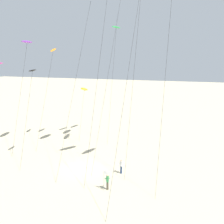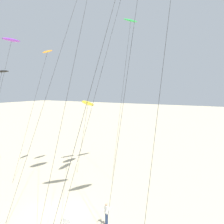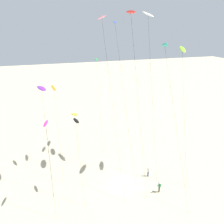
{
  "view_description": "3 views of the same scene",
  "coord_description": "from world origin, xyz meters",
  "px_view_note": "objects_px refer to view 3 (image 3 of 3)",
  "views": [
    {
      "loc": [
        12.94,
        -25.76,
        13.04
      ],
      "look_at": [
        1.6,
        5.94,
        5.99
      ],
      "focal_mm": 40.73,
      "sensor_mm": 36.0,
      "label": 1
    },
    {
      "loc": [
        16.11,
        -17.25,
        10.41
      ],
      "look_at": [
        1.48,
        6.41,
        7.85
      ],
      "focal_mm": 47.06,
      "sensor_mm": 36.0,
      "label": 2
    },
    {
      "loc": [
        -11.0,
        -27.85,
        23.67
      ],
      "look_at": [
        -0.71,
        3.39,
        11.15
      ],
      "focal_mm": 36.26,
      "sensor_mm": 36.0,
      "label": 3
    }
  ],
  "objects_px": {
    "kite_yellow": "(74,114)",
    "kite_pink": "(102,21)",
    "kite_purple": "(42,89)",
    "kite_blue": "(115,27)",
    "kite_orange": "(54,90)",
    "kite_white": "(148,16)",
    "marker_flag": "(159,185)",
    "kite_flyer_nearest": "(148,172)",
    "kite_red": "(131,13)",
    "kite_black": "(76,122)",
    "kite_teal": "(165,47)",
    "kite_flyer_middle": "(159,187)",
    "kite_green": "(96,61)",
    "kite_magenta": "(46,126)",
    "kite_lime": "(183,51)"
  },
  "relations": [
    {
      "from": "kite_purple",
      "to": "kite_magenta",
      "type": "bearing_deg",
      "value": -90.17
    },
    {
      "from": "kite_flyer_nearest",
      "to": "kite_white",
      "type": "bearing_deg",
      "value": 78.8
    },
    {
      "from": "kite_magenta",
      "to": "kite_red",
      "type": "bearing_deg",
      "value": 22.16
    },
    {
      "from": "kite_yellow",
      "to": "kite_flyer_nearest",
      "type": "bearing_deg",
      "value": -48.56
    },
    {
      "from": "kite_green",
      "to": "kite_red",
      "type": "xyz_separation_m",
      "value": [
        2.81,
        -9.39,
        7.67
      ]
    },
    {
      "from": "kite_lime",
      "to": "marker_flag",
      "type": "xyz_separation_m",
      "value": [
        -5.17,
        -5.16,
        -18.84
      ]
    },
    {
      "from": "kite_orange",
      "to": "marker_flag",
      "type": "relative_size",
      "value": 7.02
    },
    {
      "from": "kite_green",
      "to": "marker_flag",
      "type": "distance_m",
      "value": 24.23
    },
    {
      "from": "kite_yellow",
      "to": "kite_teal",
      "type": "bearing_deg",
      "value": -41.85
    },
    {
      "from": "kite_flyer_middle",
      "to": "kite_blue",
      "type": "bearing_deg",
      "value": 100.99
    },
    {
      "from": "kite_white",
      "to": "kite_green",
      "type": "xyz_separation_m",
      "value": [
        -6.14,
        8.11,
        -7.36
      ]
    },
    {
      "from": "kite_yellow",
      "to": "kite_black",
      "type": "relative_size",
      "value": 0.74
    },
    {
      "from": "kite_lime",
      "to": "kite_blue",
      "type": "bearing_deg",
      "value": 132.44
    },
    {
      "from": "kite_yellow",
      "to": "kite_pink",
      "type": "bearing_deg",
      "value": -45.83
    },
    {
      "from": "kite_white",
      "to": "marker_flag",
      "type": "bearing_deg",
      "value": -98.22
    },
    {
      "from": "kite_red",
      "to": "marker_flag",
      "type": "distance_m",
      "value": 25.24
    },
    {
      "from": "kite_blue",
      "to": "kite_magenta",
      "type": "bearing_deg",
      "value": -139.68
    },
    {
      "from": "kite_white",
      "to": "kite_blue",
      "type": "bearing_deg",
      "value": 131.89
    },
    {
      "from": "kite_white",
      "to": "marker_flag",
      "type": "xyz_separation_m",
      "value": [
        -1.34,
        -9.27,
        -23.55
      ]
    },
    {
      "from": "kite_magenta",
      "to": "marker_flag",
      "type": "xyz_separation_m",
      "value": [
        15.14,
        -2.64,
        -10.69
      ]
    },
    {
      "from": "kite_magenta",
      "to": "kite_purple",
      "type": "relative_size",
      "value": 0.81
    },
    {
      "from": "kite_teal",
      "to": "kite_red",
      "type": "relative_size",
      "value": 0.84
    },
    {
      "from": "kite_blue",
      "to": "kite_orange",
      "type": "distance_m",
      "value": 14.48
    },
    {
      "from": "kite_magenta",
      "to": "kite_orange",
      "type": "xyz_separation_m",
      "value": [
        1.88,
        9.67,
        1.83
      ]
    },
    {
      "from": "marker_flag",
      "to": "kite_lime",
      "type": "bearing_deg",
      "value": 44.93
    },
    {
      "from": "kite_magenta",
      "to": "kite_purple",
      "type": "distance_m",
      "value": 6.88
    },
    {
      "from": "kite_black",
      "to": "kite_orange",
      "type": "height_order",
      "value": "kite_orange"
    },
    {
      "from": "kite_blue",
      "to": "kite_red",
      "type": "bearing_deg",
      "value": -85.69
    },
    {
      "from": "kite_teal",
      "to": "kite_pink",
      "type": "height_order",
      "value": "kite_pink"
    },
    {
      "from": "kite_orange",
      "to": "kite_lime",
      "type": "xyz_separation_m",
      "value": [
        18.43,
        -7.15,
        6.31
      ]
    },
    {
      "from": "kite_red",
      "to": "kite_flyer_middle",
      "type": "relative_size",
      "value": 15.46
    },
    {
      "from": "kite_white",
      "to": "kite_flyer_nearest",
      "type": "xyz_separation_m",
      "value": [
        -1.0,
        -5.05,
        -24.14
      ]
    },
    {
      "from": "kite_black",
      "to": "kite_pink",
      "type": "relative_size",
      "value": 0.47
    },
    {
      "from": "kite_teal",
      "to": "kite_flyer_middle",
      "type": "relative_size",
      "value": 13.0
    },
    {
      "from": "kite_black",
      "to": "kite_flyer_middle",
      "type": "bearing_deg",
      "value": -19.68
    },
    {
      "from": "kite_red",
      "to": "kite_flyer_middle",
      "type": "bearing_deg",
      "value": -74.5
    },
    {
      "from": "kite_flyer_middle",
      "to": "kite_white",
      "type": "bearing_deg",
      "value": 82.68
    },
    {
      "from": "kite_white",
      "to": "kite_red",
      "type": "xyz_separation_m",
      "value": [
        -3.33,
        -1.28,
        0.31
      ]
    },
    {
      "from": "kite_black",
      "to": "kite_red",
      "type": "xyz_separation_m",
      "value": [
        9.16,
        3.76,
        13.93
      ]
    },
    {
      "from": "kite_black",
      "to": "kite_purple",
      "type": "height_order",
      "value": "kite_purple"
    },
    {
      "from": "kite_black",
      "to": "kite_green",
      "type": "height_order",
      "value": "kite_green"
    },
    {
      "from": "kite_yellow",
      "to": "kite_red",
      "type": "height_order",
      "value": "kite_red"
    },
    {
      "from": "kite_magenta",
      "to": "marker_flag",
      "type": "distance_m",
      "value": 18.72
    },
    {
      "from": "kite_blue",
      "to": "kite_red",
      "type": "height_order",
      "value": "kite_red"
    },
    {
      "from": "kite_purple",
      "to": "kite_yellow",
      "type": "bearing_deg",
      "value": 51.78
    },
    {
      "from": "kite_black",
      "to": "kite_purple",
      "type": "bearing_deg",
      "value": 131.17
    },
    {
      "from": "kite_pink",
      "to": "kite_flyer_nearest",
      "type": "height_order",
      "value": "kite_pink"
    },
    {
      "from": "kite_blue",
      "to": "kite_yellow",
      "type": "relative_size",
      "value": 2.82
    },
    {
      "from": "kite_white",
      "to": "kite_lime",
      "type": "relative_size",
      "value": 1.24
    },
    {
      "from": "kite_orange",
      "to": "kite_pink",
      "type": "relative_size",
      "value": 0.58
    }
  ]
}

